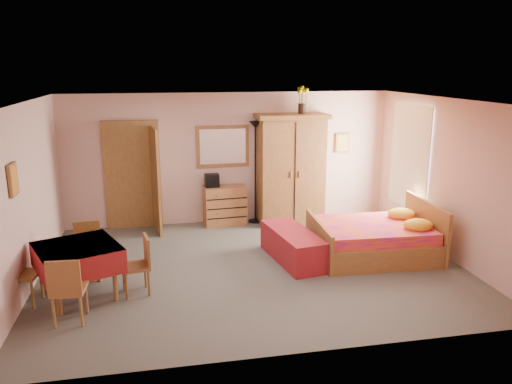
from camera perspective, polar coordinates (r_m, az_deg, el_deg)
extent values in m
plane|color=#5E5B53|center=(8.00, -0.29, -8.57)|extent=(6.50, 6.50, 0.00)
plane|color=brown|center=(7.39, -0.32, 10.36)|extent=(6.50, 6.50, 0.00)
cube|color=#D0A297|center=(10.00, -3.00, 3.86)|extent=(6.50, 0.10, 2.60)
cube|color=#D0A297|center=(5.25, 4.86, -5.86)|extent=(6.50, 0.10, 2.60)
cube|color=#D0A297|center=(7.69, -24.83, -0.64)|extent=(0.10, 5.00, 2.60)
cube|color=#D0A297|center=(8.78, 21.02, 1.45)|extent=(0.10, 5.00, 2.60)
cube|color=#9E6B35|center=(9.94, -13.87, 1.78)|extent=(1.06, 0.12, 2.15)
cube|color=white|center=(9.75, 17.21, 3.86)|extent=(0.08, 1.40, 1.95)
cube|color=orange|center=(7.03, -26.03, 1.28)|extent=(0.04, 0.32, 0.42)
cube|color=#D8BF59|center=(10.52, 9.84, 5.56)|extent=(0.30, 0.04, 0.40)
cube|color=#A76738|center=(9.98, -3.57, -1.53)|extent=(0.86, 0.48, 0.78)
cube|color=silver|center=(9.94, -3.83, 5.24)|extent=(1.05, 0.07, 0.83)
cube|color=black|center=(9.84, -5.06, 1.32)|extent=(0.28, 0.21, 0.26)
cube|color=black|center=(9.95, -0.07, 2.21)|extent=(0.33, 0.33, 2.05)
cube|color=#935F32|center=(9.95, 4.00, 2.59)|extent=(1.40, 0.73, 2.19)
cube|color=yellow|center=(9.88, 5.29, 10.46)|extent=(0.23, 0.23, 0.53)
cube|color=#C9137D|center=(8.54, 13.23, -4.23)|extent=(2.02, 1.62, 0.90)
cube|color=maroon|center=(8.20, 4.20, -6.13)|extent=(0.78, 1.56, 0.50)
cube|color=maroon|center=(7.29, -19.59, -8.57)|extent=(1.34, 1.34, 0.75)
cube|color=#A46837|center=(6.66, -20.61, -10.29)|extent=(0.42, 0.42, 0.87)
cube|color=#A57737|center=(7.85, -18.64, -6.48)|extent=(0.42, 0.42, 0.84)
cube|color=#A37437|center=(7.36, -25.03, -8.49)|extent=(0.44, 0.44, 0.85)
cube|color=brown|center=(7.17, -13.63, -8.20)|extent=(0.43, 0.43, 0.82)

